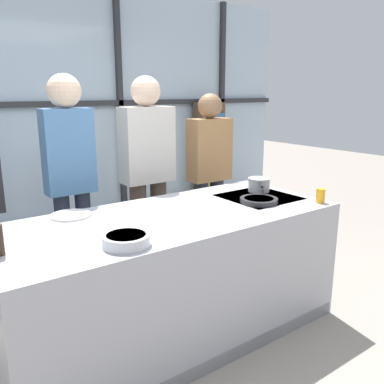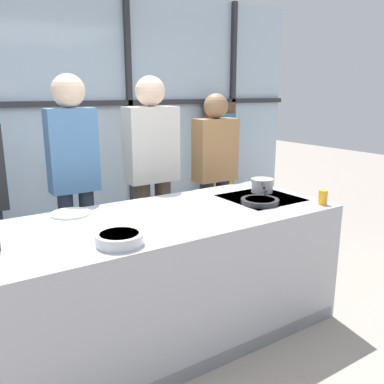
{
  "view_description": "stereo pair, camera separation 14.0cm",
  "coord_description": "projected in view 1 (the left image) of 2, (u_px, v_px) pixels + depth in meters",
  "views": [
    {
      "loc": [
        -1.39,
        -2.14,
        1.67
      ],
      "look_at": [
        0.24,
        0.1,
        0.98
      ],
      "focal_mm": 38.0,
      "sensor_mm": 36.0,
      "label": 1
    },
    {
      "loc": [
        -1.27,
        -2.22,
        1.67
      ],
      "look_at": [
        0.24,
        0.1,
        0.98
      ],
      "focal_mm": 38.0,
      "sensor_mm": 36.0,
      "label": 2
    }
  ],
  "objects": [
    {
      "name": "saucepan",
      "position": [
        259.0,
        184.0,
        3.28
      ],
      "size": [
        0.25,
        0.28,
        0.11
      ],
      "color": "silver",
      "rests_on": "demo_island"
    },
    {
      "name": "spectator_far_right",
      "position": [
        209.0,
        168.0,
        3.95
      ],
      "size": [
        0.43,
        0.23,
        1.65
      ],
      "rotation": [
        0.0,
        0.0,
        3.14
      ],
      "color": "#232838",
      "rests_on": "ground_plane"
    },
    {
      "name": "mixing_bowl",
      "position": [
        126.0,
        240.0,
        2.13
      ],
      "size": [
        0.25,
        0.25,
        0.06
      ],
      "color": "silver",
      "rests_on": "demo_island"
    },
    {
      "name": "spectator_center_right",
      "position": [
        148.0,
        167.0,
        3.53
      ],
      "size": [
        0.46,
        0.25,
        1.8
      ],
      "rotation": [
        0.0,
        0.0,
        3.14
      ],
      "color": "#47382D",
      "rests_on": "ground_plane"
    },
    {
      "name": "white_plate",
      "position": [
        71.0,
        215.0,
        2.64
      ],
      "size": [
        0.26,
        0.26,
        0.01
      ],
      "primitive_type": "cylinder",
      "color": "white",
      "rests_on": "demo_island"
    },
    {
      "name": "frying_pan",
      "position": [
        259.0,
        200.0,
        2.96
      ],
      "size": [
        0.42,
        0.37,
        0.04
      ],
      "color": "#232326",
      "rests_on": "demo_island"
    },
    {
      "name": "ground_plane",
      "position": [
        173.0,
        333.0,
        2.88
      ],
      "size": [
        18.0,
        18.0,
        0.0
      ],
      "primitive_type": "plane",
      "color": "gray"
    },
    {
      "name": "spectator_center_left",
      "position": [
        70.0,
        171.0,
        3.13
      ],
      "size": [
        0.37,
        0.25,
        1.8
      ],
      "rotation": [
        0.0,
        0.0,
        3.14
      ],
      "color": "#232838",
      "rests_on": "ground_plane"
    },
    {
      "name": "juice_glass_near",
      "position": [
        321.0,
        196.0,
        2.95
      ],
      "size": [
        0.06,
        0.06,
        0.1
      ],
      "primitive_type": "cylinder",
      "color": "orange",
      "rests_on": "demo_island"
    },
    {
      "name": "bookshelf",
      "position": [
        209.0,
        160.0,
        5.48
      ],
      "size": [
        0.41,
        0.19,
        1.53
      ],
      "color": "brown",
      "rests_on": "ground_plane"
    },
    {
      "name": "demo_island",
      "position": [
        172.0,
        277.0,
        2.77
      ],
      "size": [
        2.29,
        0.97,
        0.88
      ],
      "color": "#A8AAB2",
      "rests_on": "ground_plane"
    },
    {
      "name": "back_window_wall",
      "position": [
        53.0,
        117.0,
        4.34
      ],
      "size": [
        6.4,
        0.1,
        2.8
      ],
      "color": "silver",
      "rests_on": "ground_plane"
    }
  ]
}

